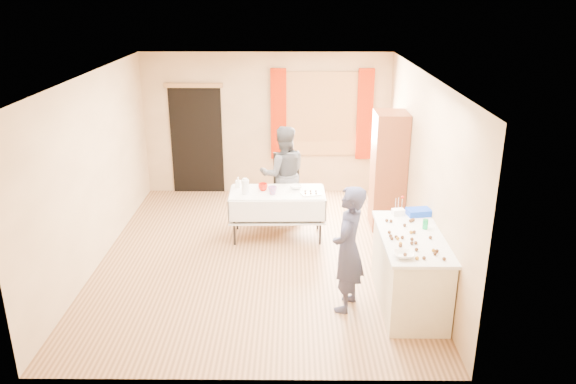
{
  "coord_description": "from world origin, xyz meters",
  "views": [
    {
      "loc": [
        0.46,
        -7.34,
        3.66
      ],
      "look_at": [
        0.41,
        0.0,
        0.98
      ],
      "focal_mm": 35.0,
      "sensor_mm": 36.0,
      "label": 1
    }
  ],
  "objects_px": {
    "cabinet": "(388,171)",
    "woman": "(283,174)",
    "chair": "(287,197)",
    "counter": "(410,270)",
    "party_table": "(277,210)",
    "girl": "(348,249)"
  },
  "relations": [
    {
      "from": "girl",
      "to": "woman",
      "type": "relative_size",
      "value": 0.97
    },
    {
      "from": "cabinet",
      "to": "woman",
      "type": "distance_m",
      "value": 1.69
    },
    {
      "from": "party_table",
      "to": "chair",
      "type": "height_order",
      "value": "chair"
    },
    {
      "from": "cabinet",
      "to": "party_table",
      "type": "relative_size",
      "value": 1.28
    },
    {
      "from": "counter",
      "to": "cabinet",
      "type": "bearing_deg",
      "value": 87.62
    },
    {
      "from": "chair",
      "to": "girl",
      "type": "height_order",
      "value": "girl"
    },
    {
      "from": "cabinet",
      "to": "chair",
      "type": "relative_size",
      "value": 1.77
    },
    {
      "from": "chair",
      "to": "party_table",
      "type": "bearing_deg",
      "value": -103.24
    },
    {
      "from": "counter",
      "to": "woman",
      "type": "bearing_deg",
      "value": 120.69
    },
    {
      "from": "counter",
      "to": "girl",
      "type": "distance_m",
      "value": 0.84
    },
    {
      "from": "chair",
      "to": "woman",
      "type": "height_order",
      "value": "woman"
    },
    {
      "from": "counter",
      "to": "chair",
      "type": "distance_m",
      "value": 3.23
    },
    {
      "from": "counter",
      "to": "party_table",
      "type": "bearing_deg",
      "value": 130.16
    },
    {
      "from": "woman",
      "to": "party_table",
      "type": "bearing_deg",
      "value": 74.99
    },
    {
      "from": "party_table",
      "to": "girl",
      "type": "distance_m",
      "value": 2.26
    },
    {
      "from": "woman",
      "to": "girl",
      "type": "bearing_deg",
      "value": 98.2
    },
    {
      "from": "chair",
      "to": "girl",
      "type": "xyz_separation_m",
      "value": [
        0.74,
        -2.95,
        0.46
      ]
    },
    {
      "from": "cabinet",
      "to": "woman",
      "type": "xyz_separation_m",
      "value": [
        -1.67,
        0.23,
        -0.14
      ]
    },
    {
      "from": "cabinet",
      "to": "woman",
      "type": "height_order",
      "value": "cabinet"
    },
    {
      "from": "counter",
      "to": "girl",
      "type": "bearing_deg",
      "value": -172.69
    },
    {
      "from": "counter",
      "to": "woman",
      "type": "height_order",
      "value": "woman"
    },
    {
      "from": "party_table",
      "to": "chair",
      "type": "relative_size",
      "value": 1.38
    }
  ]
}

